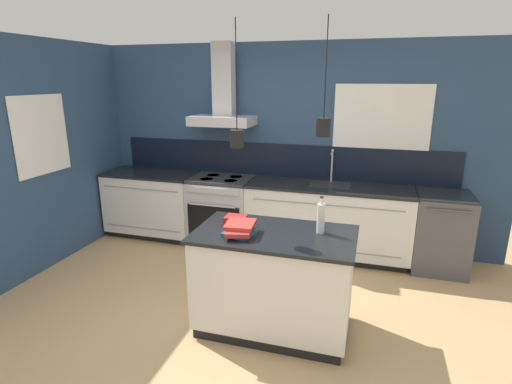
{
  "coord_description": "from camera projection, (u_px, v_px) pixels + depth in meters",
  "views": [
    {
      "loc": [
        1.18,
        -3.04,
        2.16
      ],
      "look_at": [
        0.07,
        0.7,
        1.05
      ],
      "focal_mm": 28.0,
      "sensor_mm": 36.0,
      "label": 1
    }
  ],
  "objects": [
    {
      "name": "wall_back",
      "position": [
        277.0,
        143.0,
        5.2
      ],
      "size": [
        5.6,
        2.13,
        2.6
      ],
      "color": "navy",
      "rests_on": "ground_plane"
    },
    {
      "name": "counter_run_sink",
      "position": [
        327.0,
        220.0,
        4.96
      ],
      "size": [
        2.0,
        0.64,
        1.33
      ],
      "color": "black",
      "rests_on": "ground_plane"
    },
    {
      "name": "wall_left",
      "position": [
        51.0,
        154.0,
        4.66
      ],
      "size": [
        0.08,
        3.8,
        2.6
      ],
      "color": "navy",
      "rests_on": "ground_plane"
    },
    {
      "name": "counter_run_left",
      "position": [
        154.0,
        204.0,
        5.62
      ],
      "size": [
        1.28,
        0.64,
        0.91
      ],
      "color": "black",
      "rests_on": "ground_plane"
    },
    {
      "name": "oven_range",
      "position": [
        222.0,
        211.0,
        5.33
      ],
      "size": [
        0.81,
        0.66,
        0.91
      ],
      "color": "#B5B5BA",
      "rests_on": "ground_plane"
    },
    {
      "name": "red_supply_box",
      "position": [
        236.0,
        220.0,
        3.54
      ],
      "size": [
        0.19,
        0.15,
        0.08
      ],
      "color": "red",
      "rests_on": "kitchen_island"
    },
    {
      "name": "ground_plane",
      "position": [
        227.0,
        319.0,
        3.71
      ],
      "size": [
        16.0,
        16.0,
        0.0
      ],
      "primitive_type": "plane",
      "color": "tan",
      "rests_on": "ground"
    },
    {
      "name": "kitchen_island",
      "position": [
        274.0,
        281.0,
        3.48
      ],
      "size": [
        1.36,
        0.78,
        0.91
      ],
      "color": "black",
      "rests_on": "ground_plane"
    },
    {
      "name": "dishwasher",
      "position": [
        440.0,
        232.0,
        4.6
      ],
      "size": [
        0.6,
        0.65,
        0.91
      ],
      "color": "#4C4C51",
      "rests_on": "ground_plane"
    },
    {
      "name": "book_stack",
      "position": [
        240.0,
        228.0,
        3.32
      ],
      "size": [
        0.28,
        0.37,
        0.1
      ],
      "color": "#335684",
      "rests_on": "kitchen_island"
    },
    {
      "name": "bottle_on_island",
      "position": [
        321.0,
        218.0,
        3.32
      ],
      "size": [
        0.07,
        0.07,
        0.32
      ],
      "color": "silver",
      "rests_on": "kitchen_island"
    }
  ]
}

